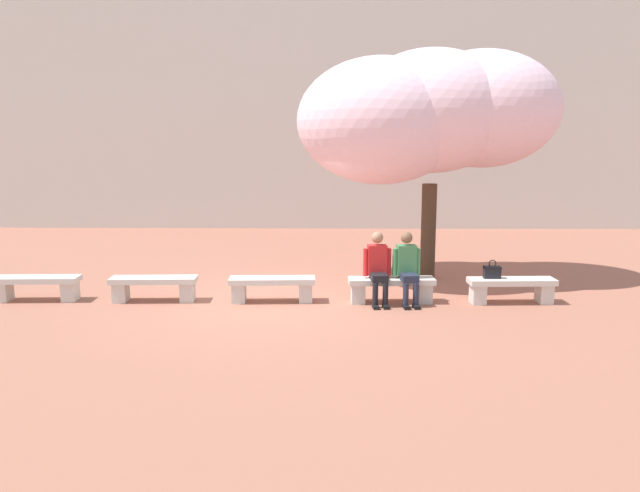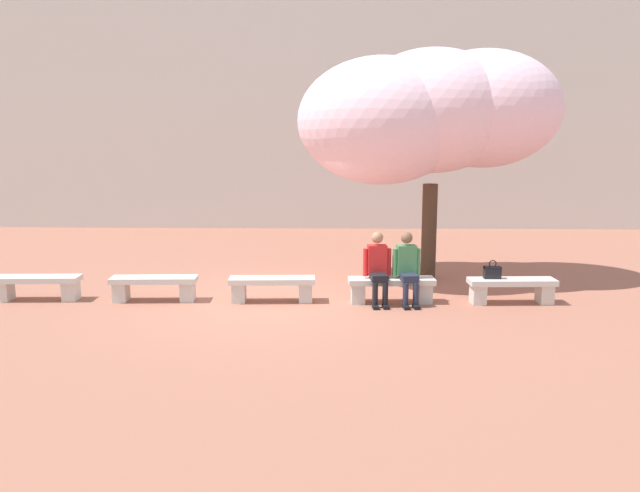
# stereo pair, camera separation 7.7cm
# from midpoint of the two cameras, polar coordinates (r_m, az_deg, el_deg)

# --- Properties ---
(ground_plane) EXTENTS (100.00, 100.00, 0.00)m
(ground_plane) POSITION_cam_midpoint_polar(r_m,az_deg,el_deg) (11.44, -4.18, -5.10)
(ground_plane) COLOR #9E604C
(building_facade) EXTENTS (28.00, 4.00, 9.11)m
(building_facade) POSITION_cam_midpoint_polar(r_m,az_deg,el_deg) (22.54, -1.41, 13.89)
(building_facade) COLOR beige
(building_facade) RESTS_ON ground
(stone_bench_west_end) EXTENTS (1.57, 0.49, 0.45)m
(stone_bench_west_end) POSITION_cam_midpoint_polar(r_m,az_deg,el_deg) (12.55, -24.28, -3.23)
(stone_bench_west_end) COLOR beige
(stone_bench_west_end) RESTS_ON ground
(stone_bench_near_west) EXTENTS (1.57, 0.49, 0.45)m
(stone_bench_near_west) POSITION_cam_midpoint_polar(r_m,az_deg,el_deg) (11.77, -14.74, -3.49)
(stone_bench_near_west) COLOR beige
(stone_bench_near_west) RESTS_ON ground
(stone_bench_center) EXTENTS (1.57, 0.49, 0.45)m
(stone_bench_center) POSITION_cam_midpoint_polar(r_m,az_deg,el_deg) (11.36, -4.20, -3.66)
(stone_bench_center) COLOR beige
(stone_bench_center) RESTS_ON ground
(stone_bench_near_east) EXTENTS (1.57, 0.49, 0.45)m
(stone_bench_near_east) POSITION_cam_midpoint_polar(r_m,az_deg,el_deg) (11.36, 6.74, -3.71)
(stone_bench_near_east) COLOR beige
(stone_bench_near_east) RESTS_ON ground
(stone_bench_east_end) EXTENTS (1.57, 0.49, 0.45)m
(stone_bench_east_end) POSITION_cam_midpoint_polar(r_m,az_deg,el_deg) (11.76, 17.30, -3.63)
(stone_bench_east_end) COLOR beige
(stone_bench_east_end) RESTS_ON ground
(person_seated_left) EXTENTS (0.51, 0.71, 1.29)m
(person_seated_left) POSITION_cam_midpoint_polar(r_m,az_deg,el_deg) (11.20, 5.50, -1.76)
(person_seated_left) COLOR black
(person_seated_left) RESTS_ON ground
(person_seated_right) EXTENTS (0.51, 0.71, 1.29)m
(person_seated_right) POSITION_cam_midpoint_polar(r_m,az_deg,el_deg) (11.25, 8.18, -1.77)
(person_seated_right) COLOR black
(person_seated_right) RESTS_ON ground
(handbag) EXTENTS (0.30, 0.15, 0.34)m
(handbag) POSITION_cam_midpoint_polar(r_m,az_deg,el_deg) (11.63, 15.66, -2.26)
(handbag) COLOR black
(handbag) RESTS_ON stone_bench_east_end
(cherry_tree_main) EXTENTS (5.39, 3.31, 4.73)m
(cherry_tree_main) POSITION_cam_midpoint_polar(r_m,az_deg,el_deg) (13.15, 9.99, 11.75)
(cherry_tree_main) COLOR #473323
(cherry_tree_main) RESTS_ON ground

